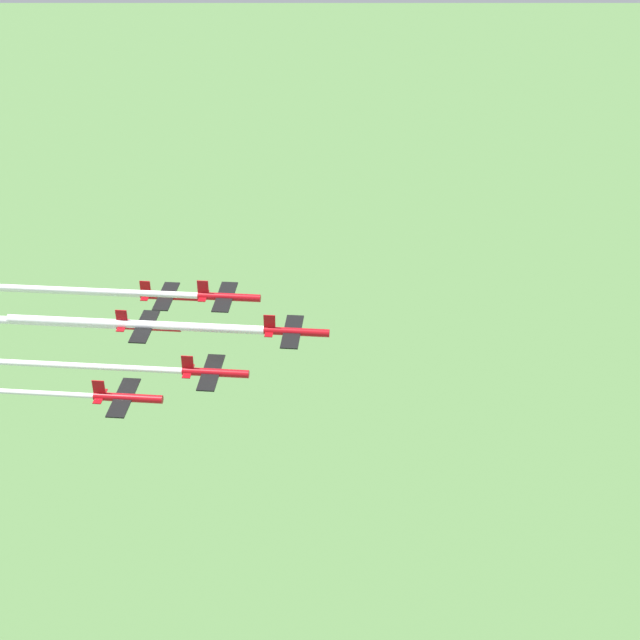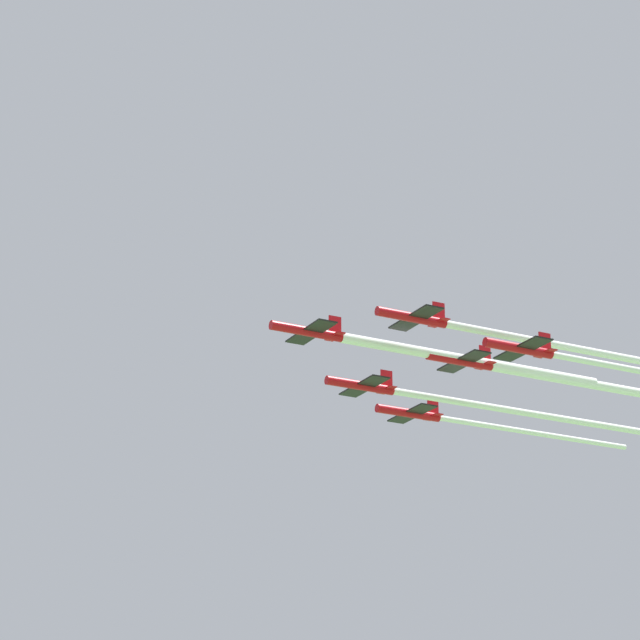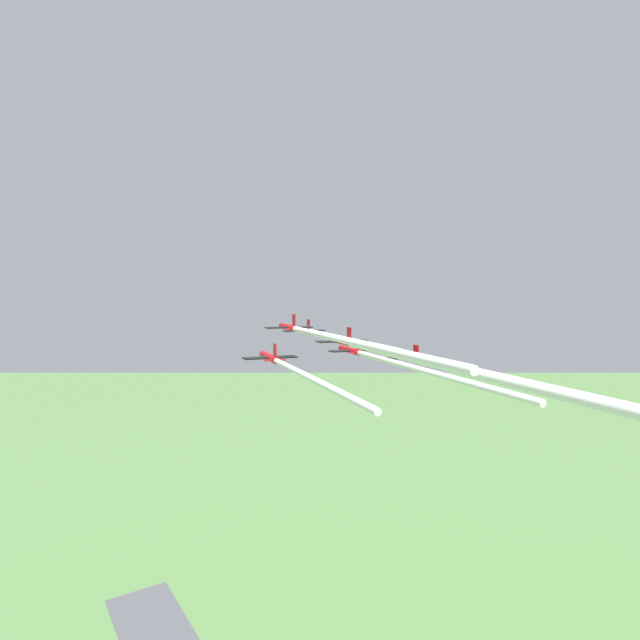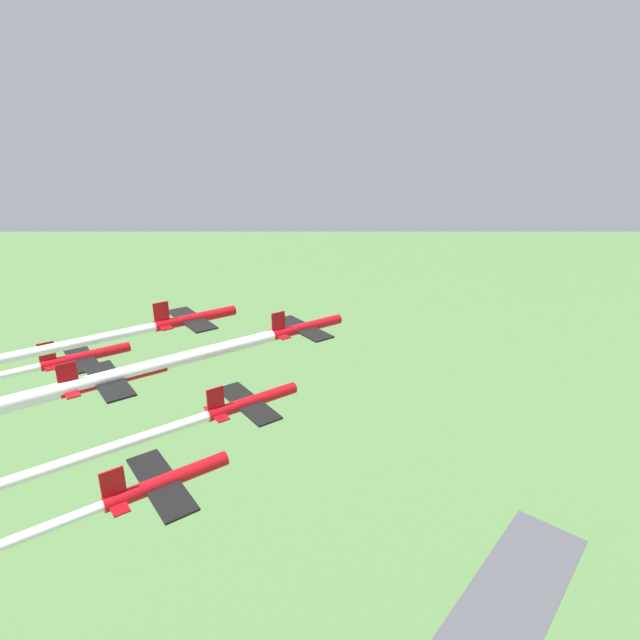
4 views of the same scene
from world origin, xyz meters
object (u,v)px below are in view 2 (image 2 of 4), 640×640
(jet_0, at_px, (309,331))
(jet_5, at_px, (410,413))
(jet_2, at_px, (362,386))
(jet_3, at_px, (521,348))
(jet_4, at_px, (462,361))
(jet_1, at_px, (414,317))

(jet_0, relative_size, jet_5, 1.00)
(jet_2, relative_size, jet_5, 1.00)
(jet_0, distance_m, jet_2, 13.76)
(jet_3, bearing_deg, jet_4, -0.00)
(jet_1, xyz_separation_m, jet_2, (-13.30, -2.20, -5.18))
(jet_2, height_order, jet_5, jet_2)
(jet_1, height_order, jet_2, jet_1)
(jet_0, xyz_separation_m, jet_1, (4.78, 12.41, 1.65))
(jet_1, xyz_separation_m, jet_3, (4.78, 12.41, -4.37))
(jet_1, distance_m, jet_2, 14.45)
(jet_2, xyz_separation_m, jet_5, (-8.53, 10.21, -0.36))
(jet_5, bearing_deg, jet_2, 120.47)
(jet_1, height_order, jet_3, jet_1)
(jet_1, bearing_deg, jet_5, -29.54)
(jet_0, height_order, jet_4, jet_0)
(jet_3, height_order, jet_4, jet_4)
(jet_3, xyz_separation_m, jet_5, (-26.61, -4.41, -1.17))
(jet_0, bearing_deg, jet_1, -120.47)
(jet_4, bearing_deg, jet_3, 180.00)
(jet_3, xyz_separation_m, jet_4, (-13.30, -2.20, 2.44))
(jet_5, bearing_deg, jet_1, 150.46)
(jet_3, bearing_deg, jet_0, 59.53)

